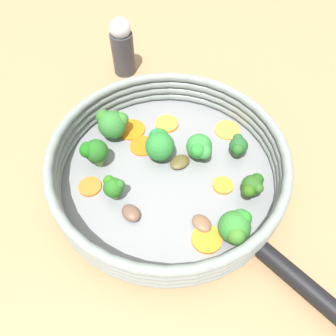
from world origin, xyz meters
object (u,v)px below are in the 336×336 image
broccoli_floret_0 (94,151)px  broccoli_floret_5 (113,187)px  skillet (168,176)px  mushroom_piece_2 (131,213)px  mushroom_piece_0 (180,162)px  carrot_slice_3 (207,239)px  carrot_slice_1 (90,187)px  broccoli_floret_4 (112,123)px  broccoli_floret_7 (238,146)px  mushroom_piece_1 (202,223)px  broccoli_floret_1 (200,148)px  broccoli_floret_3 (159,144)px  broccoli_floret_2 (236,227)px  carrot_slice_0 (223,185)px  broccoli_floret_6 (253,186)px  carrot_slice_6 (131,130)px  carrot_slice_5 (227,130)px  carrot_slice_4 (143,146)px  carrot_slice_2 (167,124)px  salt_shaker (122,47)px

broccoli_floret_0 → broccoli_floret_5: (0.04, 0.05, -0.01)m
skillet → mushroom_piece_2: bearing=-12.4°
mushroom_piece_0 → carrot_slice_3: bearing=38.5°
carrot_slice_1 → carrot_slice_3: bearing=87.1°
broccoli_floret_4 → broccoli_floret_7: broccoli_floret_4 is taller
broccoli_floret_0 → mushroom_piece_1: 0.19m
mushroom_piece_1 → broccoli_floret_4: bearing=-117.1°
broccoli_floret_1 → mushroom_piece_0: (0.02, -0.02, -0.02)m
broccoli_floret_4 → mushroom_piece_2: bearing=37.6°
broccoli_floret_0 → broccoli_floret_3: size_ratio=0.98×
skillet → mushroom_piece_2: 0.09m
broccoli_floret_1 → broccoli_floret_2: broccoli_floret_2 is taller
carrot_slice_0 → broccoli_floret_7: (-0.06, 0.00, 0.02)m
broccoli_floret_6 → carrot_slice_6: bearing=-101.4°
broccoli_floret_0 → mushroom_piece_0: (-0.05, 0.12, -0.03)m
broccoli_floret_3 → broccoli_floret_4: 0.09m
broccoli_floret_7 → mushroom_piece_0: broccoli_floret_7 is taller
mushroom_piece_0 → mushroom_piece_1: bearing=38.5°
carrot_slice_6 → broccoli_floret_3: size_ratio=0.92×
broccoli_floret_4 → broccoli_floret_7: (-0.04, 0.20, -0.01)m
carrot_slice_0 → broccoli_floret_1: (-0.04, -0.05, 0.02)m
skillet → mushroom_piece_1: 0.10m
broccoli_floret_0 → broccoli_floret_1: (-0.08, 0.14, -0.01)m
broccoli_floret_1 → mushroom_piece_1: 0.12m
skillet → broccoli_floret_6: 0.13m
carrot_slice_5 → broccoli_floret_2: size_ratio=0.84×
carrot_slice_0 → broccoli_floret_1: bearing=-125.0°
carrot_slice_6 → broccoli_floret_6: size_ratio=1.17×
carrot_slice_3 → broccoli_floret_2: 0.04m
carrot_slice_4 → carrot_slice_5: size_ratio=0.96×
carrot_slice_2 → carrot_slice_5: carrot_slice_2 is taller
skillet → carrot_slice_6: 0.11m
carrot_slice_1 → carrot_slice_6: size_ratio=0.74×
carrot_slice_5 → broccoli_floret_3: broccoli_floret_3 is taller
broccoli_floret_7 → mushroom_piece_0: size_ratio=1.09×
skillet → carrot_slice_1: 0.12m
carrot_slice_4 → broccoli_floret_2: 0.21m
broccoli_floret_5 → mushroom_piece_1: bearing=92.6°
skillet → carrot_slice_5: 0.14m
carrot_slice_3 → mushroom_piece_1: mushroom_piece_1 is taller
broccoli_floret_1 → broccoli_floret_5: broccoli_floret_1 is taller
broccoli_floret_4 → broccoli_floret_0: bearing=4.0°
carrot_slice_2 → broccoli_floret_5: (0.16, -0.01, 0.02)m
broccoli_floret_1 → broccoli_floret_6: size_ratio=1.15×
salt_shaker → carrot_slice_2: bearing=51.4°
carrot_slice_2 → broccoli_floret_5: size_ratio=0.98×
carrot_slice_1 → broccoli_floret_1: (-0.12, 0.13, 0.02)m
carrot_slice_0 → broccoli_floret_6: size_ratio=0.78×
carrot_slice_6 → broccoli_floret_0: broccoli_floret_0 is taller
carrot_slice_0 → broccoli_floret_2: size_ratio=0.60×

